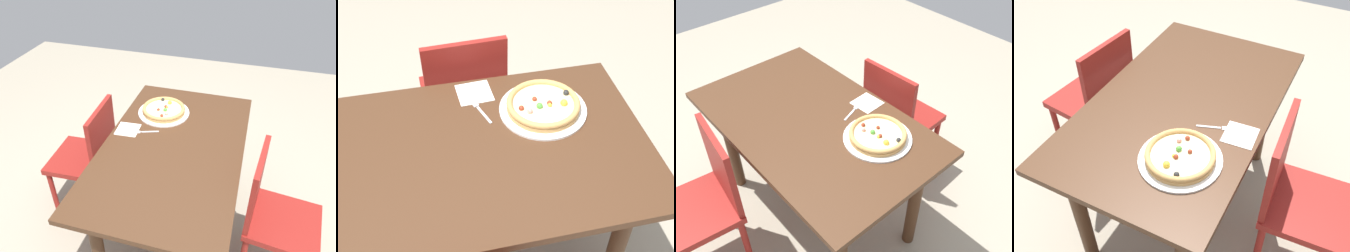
% 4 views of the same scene
% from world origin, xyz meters
% --- Properties ---
extents(ground_plane, '(6.00, 6.00, 0.00)m').
position_xyz_m(ground_plane, '(0.00, 0.00, 0.00)').
color(ground_plane, '#9E937F').
extents(dining_table, '(1.36, 0.82, 0.77)m').
position_xyz_m(dining_table, '(0.00, 0.00, 0.64)').
color(dining_table, '#472B19').
rests_on(dining_table, ground).
extents(chair_near, '(0.44, 0.44, 0.89)m').
position_xyz_m(chair_near, '(-0.11, -0.62, 0.50)').
color(chair_near, maroon).
rests_on(chair_near, ground).
extents(chair_far, '(0.42, 0.42, 0.89)m').
position_xyz_m(chair_far, '(0.07, 0.62, 0.50)').
color(chair_far, maroon).
rests_on(chair_far, ground).
extents(plate, '(0.35, 0.35, 0.01)m').
position_xyz_m(plate, '(0.33, 0.16, 0.77)').
color(plate, white).
rests_on(plate, dining_table).
extents(pizza, '(0.29, 0.29, 0.05)m').
position_xyz_m(pizza, '(0.33, 0.15, 0.80)').
color(pizza, tan).
rests_on(pizza, plate).
extents(fork, '(0.07, 0.16, 0.00)m').
position_xyz_m(fork, '(0.09, 0.22, 0.77)').
color(fork, silver).
rests_on(fork, dining_table).
extents(napkin, '(0.15, 0.15, 0.00)m').
position_xyz_m(napkin, '(0.09, 0.32, 0.77)').
color(napkin, white).
rests_on(napkin, dining_table).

